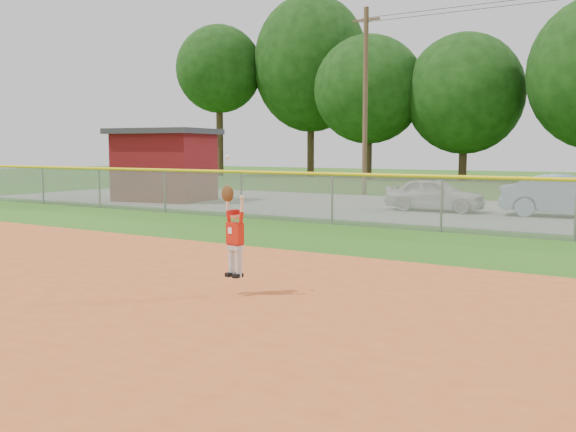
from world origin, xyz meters
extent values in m
plane|color=#285A14|center=(0.00, 0.00, 0.00)|extent=(120.00, 120.00, 0.00)
cube|color=#BF5322|center=(0.00, -3.00, 0.02)|extent=(24.00, 16.00, 0.04)
cube|color=gray|center=(0.00, 16.00, 0.01)|extent=(44.00, 10.00, 0.03)
imported|color=silver|center=(-2.05, 15.33, 0.62)|extent=(3.52, 1.54, 1.18)
imported|color=#81A0C0|center=(2.30, 15.68, 0.72)|extent=(4.29, 1.86, 1.37)
cube|color=#5E0D0F|center=(-13.47, 13.72, 1.43)|extent=(4.06, 3.31, 2.86)
cube|color=#333338|center=(-13.47, 13.72, 2.97)|extent=(4.58, 3.83, 0.23)
cube|color=gray|center=(0.00, 10.00, 0.75)|extent=(40.00, 0.03, 1.50)
cylinder|color=yellow|center=(0.00, 10.00, 1.50)|extent=(40.00, 0.10, 0.10)
cylinder|color=gray|center=(-16.67, 10.00, 0.75)|extent=(0.06, 0.06, 1.50)
cylinder|color=gray|center=(-13.33, 10.00, 0.75)|extent=(0.06, 0.06, 1.50)
cylinder|color=gray|center=(-10.00, 10.00, 0.75)|extent=(0.06, 0.06, 1.50)
cylinder|color=gray|center=(-6.67, 10.00, 0.75)|extent=(0.06, 0.06, 1.50)
cylinder|color=gray|center=(-3.33, 10.00, 0.75)|extent=(0.06, 0.06, 1.50)
cylinder|color=gray|center=(0.00, 10.00, 0.75)|extent=(0.06, 0.06, 1.50)
cylinder|color=gray|center=(3.33, 10.00, 0.75)|extent=(0.06, 0.06, 1.50)
cylinder|color=#4C3823|center=(-8.00, 22.00, 4.50)|extent=(0.24, 0.24, 9.00)
cube|color=#4C3823|center=(-8.00, 22.00, 8.40)|extent=(1.40, 0.10, 0.10)
cylinder|color=#422D1C|center=(-27.25, 35.02, 2.93)|extent=(0.56, 0.56, 5.87)
ellipsoid|color=#193F0F|center=(-27.25, 35.02, 8.67)|extent=(6.95, 6.95, 7.05)
cylinder|color=#422D1C|center=(-20.61, 38.40, 3.05)|extent=(0.56, 0.56, 6.10)
ellipsoid|color=#193F0F|center=(-20.61, 38.40, 9.01)|extent=(9.19, 9.19, 10.85)
cylinder|color=#422D1C|center=(-14.62, 36.53, 2.22)|extent=(0.56, 0.56, 4.43)
ellipsoid|color=#193F0F|center=(-14.62, 36.53, 6.55)|extent=(8.01, 8.01, 7.88)
cylinder|color=#422D1C|center=(-8.07, 38.17, 2.05)|extent=(0.56, 0.56, 4.11)
ellipsoid|color=#193F0F|center=(-8.07, 38.17, 6.07)|extent=(8.19, 8.19, 8.39)
cylinder|color=silver|center=(-0.21, 0.98, 0.52)|extent=(0.11, 0.11, 0.43)
cylinder|color=silver|center=(-0.05, 0.95, 0.52)|extent=(0.11, 0.11, 0.43)
cube|color=black|center=(-0.21, 0.95, 0.34)|extent=(0.11, 0.18, 0.06)
cube|color=black|center=(-0.06, 0.93, 0.34)|extent=(0.11, 0.18, 0.06)
cube|color=silver|center=(-0.13, 0.97, 0.76)|extent=(0.24, 0.15, 0.09)
cube|color=maroon|center=(-0.13, 0.97, 0.81)|extent=(0.25, 0.16, 0.03)
cube|color=red|center=(-0.13, 0.97, 0.97)|extent=(0.27, 0.17, 0.32)
cube|color=white|center=(-0.18, 0.90, 1.02)|extent=(0.08, 0.02, 0.09)
sphere|color=beige|center=(-0.13, 0.97, 1.25)|extent=(0.17, 0.17, 0.15)
cylinder|color=#940C09|center=(-0.13, 0.97, 1.29)|extent=(0.17, 0.17, 0.07)
cube|color=#940C09|center=(-0.14, 0.89, 1.26)|extent=(0.12, 0.10, 0.01)
cylinder|color=red|center=(-0.27, 0.99, 1.22)|extent=(0.09, 0.07, 0.18)
cylinder|color=beige|center=(-0.28, 0.99, 1.40)|extent=(0.07, 0.06, 0.19)
ellipsoid|color=#4C2D14|center=(-0.28, 0.99, 1.56)|extent=(0.23, 0.13, 0.26)
sphere|color=white|center=(-0.28, 0.99, 2.11)|extent=(0.07, 0.07, 0.06)
cylinder|color=red|center=(0.00, 0.94, 1.22)|extent=(0.09, 0.07, 0.18)
cylinder|color=beige|center=(0.02, 0.94, 1.40)|extent=(0.07, 0.06, 0.19)
sphere|color=beige|center=(0.02, 0.94, 1.52)|extent=(0.08, 0.08, 0.07)
camera|label=1|loc=(5.65, -6.70, 2.24)|focal=40.00mm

